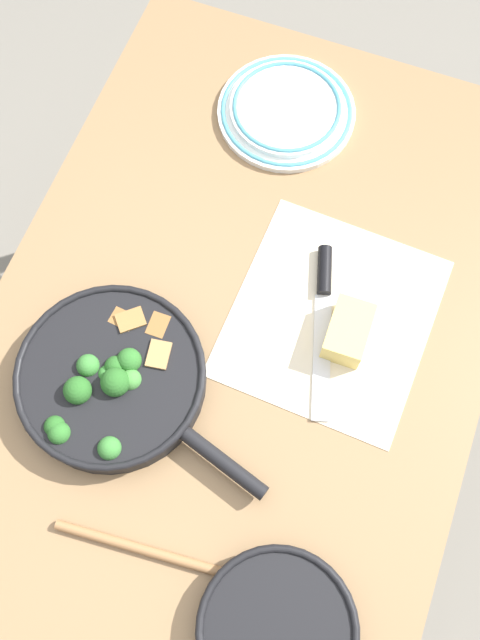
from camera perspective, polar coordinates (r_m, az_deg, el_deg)
The scene contains 9 objects.
ground_plane at distance 1.88m, azimuth 0.00°, elevation -8.00°, with size 14.00×14.00×0.00m, color slate.
dining_table_red at distance 1.26m, azimuth 0.00°, elevation -1.66°, with size 1.22×0.82×0.73m.
skillet_broccoli at distance 1.14m, azimuth -10.11°, elevation -4.61°, with size 0.30×0.44×0.07m.
skillet_eggs at distance 1.09m, azimuth 3.26°, elevation -23.66°, with size 0.23×0.38×0.04m.
wooden_spoon at distance 1.10m, azimuth -2.50°, elevation -19.26°, with size 0.06×0.39×0.02m.
parchment_sheet at distance 1.19m, azimuth 7.31°, elevation 0.22°, with size 0.36×0.33×0.00m.
grater_knife at distance 1.19m, azimuth 6.68°, elevation 1.11°, with size 0.29×0.11×0.02m.
cheese_block at distance 1.16m, azimuth 8.62°, elevation -0.93°, with size 0.10×0.07×0.05m.
dinner_plate_stack at distance 1.37m, azimuth 3.74°, elevation 16.42°, with size 0.26×0.26×0.03m.
Camera 1 is at (-0.38, -0.14, 1.84)m, focal length 40.00 mm.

